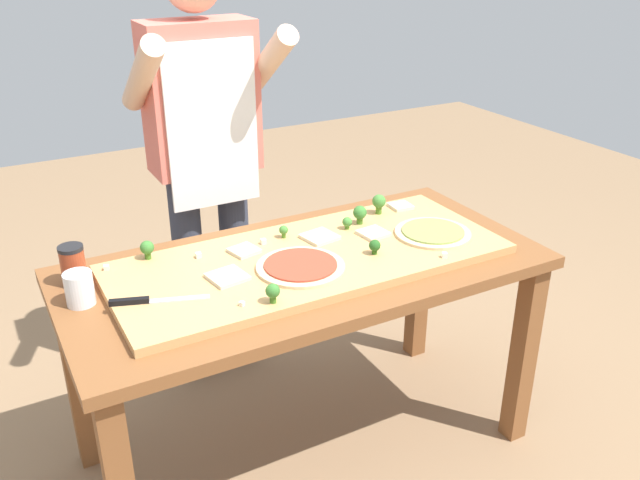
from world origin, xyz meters
name	(u,v)px	position (x,y,z in m)	size (l,w,h in m)	color
ground_plane	(307,446)	(0.00, 0.00, 0.00)	(8.00, 8.00, 0.00)	#896B4C
prep_table	(305,292)	(0.00, 0.00, 0.65)	(1.55, 0.75, 0.76)	brown
cutting_board	(310,259)	(0.02, -0.01, 0.77)	(1.27, 0.53, 0.03)	tan
chefs_knife	(145,301)	(-0.53, -0.05, 0.79)	(0.27, 0.11, 0.02)	#B7BABF
pizza_whole_pesto_green	(433,232)	(0.46, -0.07, 0.79)	(0.26, 0.26, 0.02)	beige
pizza_whole_tomato_red	(301,266)	(-0.05, -0.08, 0.79)	(0.28, 0.28, 0.02)	beige
pizza_slice_far_left	(320,237)	(0.10, 0.09, 0.79)	(0.10, 0.10, 0.01)	beige
pizza_slice_far_right	(401,206)	(0.50, 0.19, 0.79)	(0.08, 0.08, 0.01)	beige
pizza_slice_near_right	(244,251)	(-0.16, 0.11, 0.79)	(0.08, 0.08, 0.01)	beige
pizza_slice_near_left	(227,277)	(-0.28, -0.03, 0.79)	(0.11, 0.11, 0.01)	beige
pizza_slice_center	(373,233)	(0.28, 0.03, 0.79)	(0.09, 0.09, 0.01)	beige
broccoli_floret_back_left	(147,248)	(-0.45, 0.22, 0.82)	(0.04, 0.04, 0.06)	#3F7220
broccoli_floret_center_right	(375,246)	(0.20, -0.10, 0.82)	(0.04, 0.04, 0.05)	#2C5915
broccoli_floret_back_mid	(283,231)	(0.00, 0.15, 0.81)	(0.03, 0.03, 0.04)	#487A23
broccoli_floret_front_right	(273,292)	(-0.22, -0.22, 0.82)	(0.04, 0.04, 0.06)	#3F7220
broccoli_floret_front_mid	(379,202)	(0.40, 0.18, 0.83)	(0.05, 0.05, 0.07)	#487A23
broccoli_floret_front_left	(347,222)	(0.23, 0.11, 0.81)	(0.03, 0.03, 0.04)	#487A23
broccoli_floret_back_right	(360,213)	(0.29, 0.13, 0.83)	(0.05, 0.05, 0.07)	#3F7220
cheese_crumble_a	(242,304)	(-0.30, -0.20, 0.79)	(0.01, 0.01, 0.01)	white
cheese_crumble_b	(198,255)	(-0.30, 0.15, 0.80)	(0.02, 0.02, 0.02)	silver
cheese_crumble_c	(263,242)	(-0.08, 0.14, 0.80)	(0.02, 0.02, 0.02)	silver
cheese_crumble_d	(445,255)	(0.38, -0.23, 0.80)	(0.02, 0.02, 0.02)	white
cheese_crumble_e	(106,268)	(-0.58, 0.20, 0.79)	(0.02, 0.02, 0.02)	silver
flour_cup	(80,290)	(-0.68, 0.08, 0.80)	(0.08, 0.08, 0.10)	white
sauce_jar	(73,265)	(-0.68, 0.21, 0.82)	(0.07, 0.07, 0.13)	#99381E
cook_center	(205,145)	(-0.09, 0.64, 1.00)	(0.54, 0.39, 1.67)	#333847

